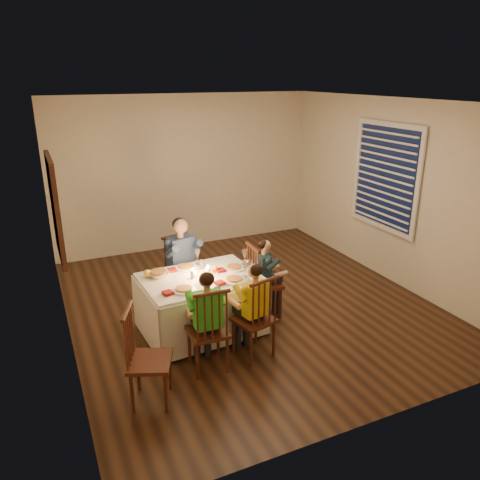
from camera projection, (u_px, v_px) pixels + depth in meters
name	position (u px, v px, depth m)	size (l,w,h in m)	color
ground	(248.00, 303.00, 6.26)	(5.00, 5.00, 0.00)	black
wall_left	(57.00, 234.00, 4.94)	(0.02, 5.00, 2.60)	beige
wall_right	(390.00, 192.00, 6.69)	(0.02, 5.00, 2.60)	beige
wall_back	(186.00, 173.00, 7.96)	(4.50, 0.02, 2.60)	beige
ceiling	(249.00, 101.00, 5.38)	(5.00, 5.00, 0.00)	white
dining_table	(201.00, 293.00, 5.43)	(1.40, 1.06, 0.67)	silver
chair_adult	(184.00, 305.00, 6.19)	(0.39, 0.37, 0.95)	#34150E
chair_near_left	(209.00, 367.00, 4.89)	(0.39, 0.37, 0.95)	#34150E
chair_near_right	(253.00, 354.00, 5.13)	(0.39, 0.37, 0.95)	#34150E
chair_end	(264.00, 314.00, 5.98)	(0.39, 0.37, 0.95)	#34150E
chair_extra	(153.00, 400.00, 4.40)	(0.40, 0.38, 0.97)	#34150E
adult	(184.00, 305.00, 6.19)	(0.43, 0.39, 1.20)	navy
child_green	(209.00, 367.00, 4.89)	(0.37, 0.34, 1.09)	green
child_yellow	(253.00, 354.00, 5.13)	(0.35, 0.32, 1.07)	yellow
child_teal	(264.00, 314.00, 5.98)	(0.32, 0.29, 1.00)	#19303F
setting_adult	(186.00, 268.00, 5.59)	(0.26, 0.26, 0.02)	white
setting_green	(184.00, 290.00, 5.02)	(0.26, 0.26, 0.02)	white
setting_yellow	(234.00, 280.00, 5.25)	(0.26, 0.26, 0.02)	white
setting_teal	(234.00, 268.00, 5.58)	(0.26, 0.26, 0.02)	white
candle_left	(193.00, 274.00, 5.30)	(0.06, 0.06, 0.10)	white
candle_right	(208.00, 271.00, 5.39)	(0.06, 0.06, 0.10)	white
squash	(148.00, 273.00, 5.34)	(0.09, 0.09, 0.09)	#FFF043
orange_fruit	(215.00, 269.00, 5.47)	(0.08, 0.08, 0.08)	orange
serving_bowl	(159.00, 274.00, 5.36)	(0.24, 0.24, 0.06)	white
wall_mirror	(56.00, 208.00, 5.14)	(0.06, 0.95, 1.15)	black
window_blinds	(385.00, 177.00, 6.69)	(0.07, 1.34, 1.54)	black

